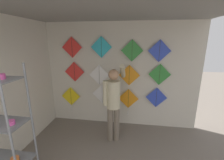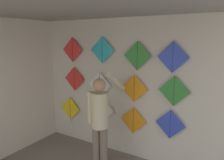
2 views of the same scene
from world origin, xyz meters
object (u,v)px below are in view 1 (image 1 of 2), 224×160
Objects in this scene: kite_0 at (71,98)px; kite_9 at (101,47)px; kite_6 at (129,75)px; kite_4 at (74,72)px; shopkeeper at (114,99)px; kite_1 at (102,94)px; kite_11 at (160,51)px; kite_10 at (132,51)px; kite_2 at (128,100)px; kite_3 at (156,98)px; kite_8 at (72,47)px; kite_5 at (99,75)px; kite_7 at (160,75)px.

kite_0 is 1.38× the size of kite_9.
kite_9 reaches higher than kite_6.
kite_9 is (0.77, 0.00, 0.67)m from kite_4.
kite_1 is (-0.42, 0.72, -0.15)m from shopkeeper.
kite_11 reaches higher than shopkeeper.
shopkeeper is at bearing -117.16° from kite_10.
shopkeeper reaches higher than kite_2.
kite_11 reaches higher than kite_0.
kite_11 is (2.22, 0.00, 0.59)m from kite_4.
kite_1 is 1.00× the size of kite_10.
kite_4 is (-1.19, 0.72, 0.45)m from shopkeeper.
shopkeeper is 1.28m from kite_3.
kite_11 is at bearing 0.00° from kite_4.
kite_10 reaches higher than kite_3.
kite_9 is at bearing 0.00° from kite_8.
kite_10 is (0.79, 0.00, -0.08)m from kite_9.
kite_6 is 1.03m from kite_9.
kite_10 is (0.86, 0.00, 0.66)m from kite_5.
kite_9 is at bearing 180.00° from kite_10.
kite_4 reaches higher than kite_5.
kite_3 is 1.96m from kite_9.
kite_2 is 1.38× the size of kite_8.
kite_1 is at bearing 0.00° from kite_5.
kite_9 is at bearing 180.00° from kite_3.
kite_5 reaches higher than kite_2.
kite_6 is 0.64m from kite_10.
kite_9 is (0.93, 0.00, 1.44)m from kite_0.
kite_8 reaches higher than kite_1.
shopkeeper is 3.34× the size of kite_9.
kite_9 is at bearing 107.49° from shopkeeper.
kite_4 is 1.66m from kite_10.
kite_0 is at bearing 180.00° from kite_2.
kite_4 is 0.70m from kite_5.
kite_11 is (2.25, 0.00, -0.07)m from kite_8.
kite_7 reaches higher than kite_1.
kite_11 reaches higher than kite_4.
shopkeeper is 1.38m from kite_7.
kite_6 is (1.50, 0.00, -0.05)m from kite_4.
shopkeeper reaches higher than kite_6.
kite_3 is 1.00× the size of kite_6.
kite_1 is 1.88m from kite_11.
kite_9 is 1.00× the size of kite_10.
kite_6 is at bearing 0.00° from kite_4.
shopkeeper is 0.83m from kite_2.
shopkeeper is at bearing -146.54° from kite_7.
kite_1 is 1.43m from kite_10.
kite_3 is at bearing 0.00° from kite_5.
kite_1 is 1.62m from kite_7.
kite_2 is at bearing -179.01° from kite_10.
kite_2 is 2.07m from kite_8.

